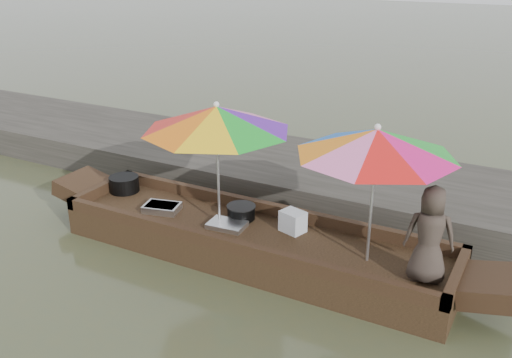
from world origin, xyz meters
The scene contains 11 objects.
water centered at (0.00, 0.00, 0.00)m, with size 80.00×80.00×0.00m, color #454B31.
dock centered at (0.00, 2.20, 0.25)m, with size 22.00×2.20×0.50m, color #2D2B26.
boat_hull centered at (0.00, 0.00, 0.17)m, with size 4.89×1.20×0.35m, color black.
cooking_pot centered at (-2.19, 0.24, 0.46)m, with size 0.41×0.41×0.22m, color black.
tray_crayfish centered at (-1.32, -0.05, 0.39)m, with size 0.45×0.31×0.09m, color silver.
tray_scallop centered at (-0.33, -0.04, 0.38)m, with size 0.45×0.31×0.06m, color silver.
charcoal_grill centered at (-0.30, 0.25, 0.43)m, with size 0.35×0.35×0.16m, color black.
supply_bag centered at (0.43, 0.24, 0.48)m, with size 0.28×0.22×0.26m, color silver.
vendor centered at (2.09, -0.11, 0.87)m, with size 0.51×0.33×1.04m, color #392F28.
umbrella_bow centered at (-0.46, 0.00, 1.12)m, with size 1.78×1.78×1.55m, color #5914A5, non-canonical shape.
umbrella_stern centered at (1.44, 0.00, 1.12)m, with size 1.68×1.68×1.55m, color green, non-canonical shape.
Camera 1 is at (2.99, -5.40, 3.50)m, focal length 40.00 mm.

